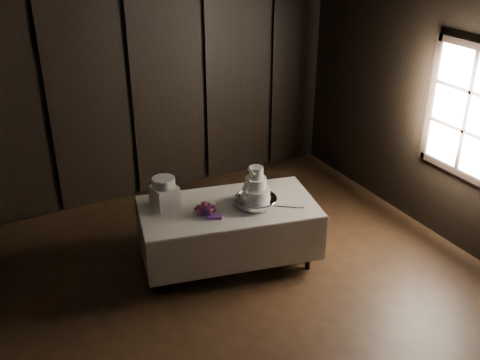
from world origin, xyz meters
name	(u,v)px	position (x,y,z in m)	size (l,w,h in m)	color
room	(262,206)	(0.00, 0.00, 1.50)	(6.08, 7.08, 3.08)	black
window	(467,112)	(2.97, 0.50, 1.70)	(0.06, 1.16, 1.56)	black
display_table	(229,232)	(0.34, 1.33, 0.42)	(2.17, 1.44, 0.76)	beige
cake_stand	(256,201)	(0.62, 1.20, 0.81)	(0.48, 0.48, 0.09)	silver
wedding_cake	(254,187)	(0.60, 1.19, 1.00)	(0.37, 0.32, 0.38)	white
bouquet	(205,209)	(0.04, 1.28, 0.82)	(0.27, 0.37, 0.17)	#C6534F
box_pedestal	(165,196)	(-0.29, 1.65, 0.89)	(0.26, 0.26, 0.25)	white
small_cake	(164,182)	(-0.29, 1.65, 1.06)	(0.26, 0.26, 0.10)	white
cake_knife	(284,207)	(0.88, 1.00, 0.77)	(0.37, 0.02, 0.01)	silver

